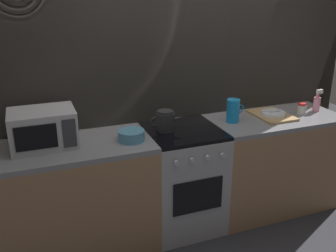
{
  "coord_description": "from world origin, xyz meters",
  "views": [
    {
      "loc": [
        -1.14,
        -2.61,
        1.99
      ],
      "look_at": [
        -0.14,
        0.0,
        0.95
      ],
      "focal_mm": 40.03,
      "sensor_mm": 36.0,
      "label": 1
    }
  ],
  "objects_px": {
    "stove_unit": "(183,179)",
    "spray_bottle": "(317,103)",
    "kettle": "(165,121)",
    "spice_jar": "(302,109)",
    "microwave": "(43,128)",
    "pitcher": "(233,111)",
    "mixing_bowl": "(131,135)",
    "dish_pile": "(272,114)"
  },
  "relations": [
    {
      "from": "stove_unit",
      "to": "dish_pile",
      "type": "bearing_deg",
      "value": 1.61
    },
    {
      "from": "pitcher",
      "to": "dish_pile",
      "type": "xyz_separation_m",
      "value": [
        0.4,
        -0.0,
        -0.08
      ]
    },
    {
      "from": "dish_pile",
      "to": "spray_bottle",
      "type": "distance_m",
      "value": 0.49
    },
    {
      "from": "microwave",
      "to": "pitcher",
      "type": "relative_size",
      "value": 2.3
    },
    {
      "from": "stove_unit",
      "to": "kettle",
      "type": "distance_m",
      "value": 0.55
    },
    {
      "from": "stove_unit",
      "to": "microwave",
      "type": "xyz_separation_m",
      "value": [
        -1.08,
        0.07,
        0.59
      ]
    },
    {
      "from": "mixing_bowl",
      "to": "spice_jar",
      "type": "xyz_separation_m",
      "value": [
        1.62,
        0.05,
        0.01
      ]
    },
    {
      "from": "kettle",
      "to": "pitcher",
      "type": "bearing_deg",
      "value": -1.46
    },
    {
      "from": "stove_unit",
      "to": "pitcher",
      "type": "height_order",
      "value": "pitcher"
    },
    {
      "from": "microwave",
      "to": "pitcher",
      "type": "bearing_deg",
      "value": -1.42
    },
    {
      "from": "stove_unit",
      "to": "dish_pile",
      "type": "relative_size",
      "value": 2.25
    },
    {
      "from": "stove_unit",
      "to": "dish_pile",
      "type": "height_order",
      "value": "dish_pile"
    },
    {
      "from": "dish_pile",
      "to": "spice_jar",
      "type": "bearing_deg",
      "value": -7.97
    },
    {
      "from": "spice_jar",
      "to": "mixing_bowl",
      "type": "bearing_deg",
      "value": -178.2
    },
    {
      "from": "microwave",
      "to": "dish_pile",
      "type": "xyz_separation_m",
      "value": [
        1.95,
        -0.04,
        -0.12
      ]
    },
    {
      "from": "pitcher",
      "to": "dish_pile",
      "type": "height_order",
      "value": "pitcher"
    },
    {
      "from": "stove_unit",
      "to": "kettle",
      "type": "bearing_deg",
      "value": 162.92
    },
    {
      "from": "stove_unit",
      "to": "spray_bottle",
      "type": "bearing_deg",
      "value": 0.64
    },
    {
      "from": "microwave",
      "to": "spray_bottle",
      "type": "bearing_deg",
      "value": -1.21
    },
    {
      "from": "mixing_bowl",
      "to": "pitcher",
      "type": "bearing_deg",
      "value": 5.83
    },
    {
      "from": "pitcher",
      "to": "spice_jar",
      "type": "xyz_separation_m",
      "value": [
        0.69,
        -0.04,
        -0.05
      ]
    },
    {
      "from": "pitcher",
      "to": "microwave",
      "type": "bearing_deg",
      "value": 178.58
    },
    {
      "from": "microwave",
      "to": "spice_jar",
      "type": "distance_m",
      "value": 2.24
    },
    {
      "from": "stove_unit",
      "to": "mixing_bowl",
      "type": "xyz_separation_m",
      "value": [
        -0.46,
        -0.07,
        0.49
      ]
    },
    {
      "from": "dish_pile",
      "to": "mixing_bowl",
      "type": "bearing_deg",
      "value": -176.08
    },
    {
      "from": "mixing_bowl",
      "to": "stove_unit",
      "type": "bearing_deg",
      "value": 8.29
    },
    {
      "from": "dish_pile",
      "to": "spice_jar",
      "type": "xyz_separation_m",
      "value": [
        0.29,
        -0.04,
        0.03
      ]
    },
    {
      "from": "stove_unit",
      "to": "spray_bottle",
      "type": "xyz_separation_m",
      "value": [
        1.36,
        0.02,
        0.53
      ]
    },
    {
      "from": "microwave",
      "to": "mixing_bowl",
      "type": "distance_m",
      "value": 0.64
    },
    {
      "from": "spray_bottle",
      "to": "mixing_bowl",
      "type": "bearing_deg",
      "value": -177.42
    },
    {
      "from": "stove_unit",
      "to": "pitcher",
      "type": "xyz_separation_m",
      "value": [
        0.47,
        0.03,
        0.55
      ]
    },
    {
      "from": "microwave",
      "to": "spray_bottle",
      "type": "xyz_separation_m",
      "value": [
        2.43,
        -0.05,
        -0.06
      ]
    },
    {
      "from": "microwave",
      "to": "mixing_bowl",
      "type": "relative_size",
      "value": 2.3
    },
    {
      "from": "spice_jar",
      "to": "spray_bottle",
      "type": "distance_m",
      "value": 0.2
    },
    {
      "from": "kettle",
      "to": "spray_bottle",
      "type": "distance_m",
      "value": 1.5
    },
    {
      "from": "spice_jar",
      "to": "pitcher",
      "type": "bearing_deg",
      "value": 176.36
    },
    {
      "from": "kettle",
      "to": "spice_jar",
      "type": "height_order",
      "value": "kettle"
    },
    {
      "from": "spray_bottle",
      "to": "microwave",
      "type": "bearing_deg",
      "value": 178.79
    },
    {
      "from": "mixing_bowl",
      "to": "spray_bottle",
      "type": "xyz_separation_m",
      "value": [
        1.81,
        0.08,
        0.04
      ]
    },
    {
      "from": "stove_unit",
      "to": "microwave",
      "type": "relative_size",
      "value": 1.96
    },
    {
      "from": "dish_pile",
      "to": "spice_jar",
      "type": "distance_m",
      "value": 0.29
    },
    {
      "from": "microwave",
      "to": "dish_pile",
      "type": "height_order",
      "value": "microwave"
    }
  ]
}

